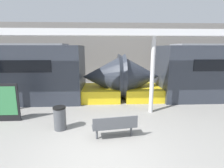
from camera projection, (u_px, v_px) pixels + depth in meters
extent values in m
plane|color=gray|center=(102.00, 154.00, 4.99)|extent=(60.00, 60.00, 0.00)
cube|color=gray|center=(102.00, 53.00, 14.88)|extent=(56.00, 0.20, 5.00)
cone|color=#2D333D|center=(139.00, 76.00, 10.35)|extent=(2.46, 2.63, 2.63)
cube|color=yellow|center=(142.00, 92.00, 10.56)|extent=(2.21, 2.46, 0.70)
cone|color=#2D333D|center=(104.00, 77.00, 10.25)|extent=(2.46, 2.63, 2.63)
cube|color=yellow|center=(100.00, 93.00, 10.44)|extent=(2.21, 2.46, 0.70)
cube|color=#4C4F54|center=(114.00, 126.00, 5.87)|extent=(1.53, 0.65, 0.04)
cube|color=#4C4F54|center=(116.00, 123.00, 5.64)|extent=(1.48, 0.25, 0.37)
cylinder|color=#4C4F54|center=(97.00, 133.00, 5.80)|extent=(0.07, 0.07, 0.38)
cylinder|color=#4C4F54|center=(131.00, 130.00, 6.03)|extent=(0.07, 0.07, 0.38)
cylinder|color=#4C4F54|center=(60.00, 119.00, 6.44)|extent=(0.44, 0.44, 0.82)
cylinder|color=black|center=(59.00, 108.00, 6.35)|extent=(0.47, 0.47, 0.06)
cube|color=black|center=(6.00, 103.00, 7.10)|extent=(1.07, 0.06, 1.59)
cube|color=#38844C|center=(5.00, 101.00, 7.05)|extent=(0.91, 0.01, 1.21)
cylinder|color=silver|center=(152.00, 76.00, 7.92)|extent=(0.19, 0.19, 3.48)
cube|color=silver|center=(154.00, 33.00, 7.53)|extent=(28.00, 0.60, 0.28)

